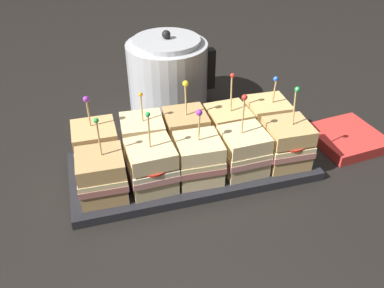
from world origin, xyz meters
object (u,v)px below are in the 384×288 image
at_px(sandwich_back_far_right, 266,120).
at_px(sandwich_front_right, 243,151).
at_px(sandwich_back_center, 186,132).
at_px(sandwich_back_right, 228,127).
at_px(sandwich_front_left, 151,166).
at_px(sandwich_front_far_left, 102,175).
at_px(sandwich_front_center, 198,159).
at_px(sandwich_front_far_right, 287,144).
at_px(sandwich_back_left, 143,139).
at_px(serving_platter, 192,166).
at_px(sandwich_back_far_left, 96,147).
at_px(napkin_stack, 347,138).
at_px(kettle_steel, 168,75).

bearing_deg(sandwich_back_far_right, sandwich_front_right, -134.82).
relative_size(sandwich_back_center, sandwich_back_right, 0.97).
height_order(sandwich_front_left, sandwich_back_far_right, sandwich_front_left).
bearing_deg(sandwich_front_left, sandwich_front_far_left, 179.23).
distance_m(sandwich_front_far_left, sandwich_back_far_right, 0.37).
height_order(sandwich_front_far_left, sandwich_back_right, sandwich_back_right).
height_order(sandwich_front_center, sandwich_front_far_right, sandwich_front_far_right).
bearing_deg(sandwich_back_left, sandwich_back_center, -0.45).
distance_m(sandwich_front_left, sandwich_front_far_right, 0.27).
height_order(serving_platter, sandwich_front_right, sandwich_front_right).
height_order(sandwich_back_far_left, sandwich_back_far_right, sandwich_back_far_left).
bearing_deg(sandwich_front_center, sandwich_back_far_left, 153.63).
xyz_separation_m(sandwich_front_far_right, sandwich_back_left, (-0.27, 0.09, -0.00)).
relative_size(sandwich_front_right, sandwich_back_center, 1.02).
bearing_deg(sandwich_front_left, sandwich_front_far_right, -0.43).
relative_size(sandwich_front_far_left, sandwich_back_far_right, 1.07).
xyz_separation_m(sandwich_front_far_left, sandwich_front_center, (0.18, -0.00, 0.00)).
bearing_deg(serving_platter, sandwich_front_far_left, -166.28).
distance_m(serving_platter, sandwich_front_center, 0.07).
bearing_deg(sandwich_front_right, sandwich_front_center, 179.77).
height_order(sandwich_front_far_right, sandwich_back_right, same).
height_order(sandwich_back_right, sandwich_back_far_right, sandwich_back_right).
relative_size(sandwich_front_left, sandwich_back_far_right, 1.08).
distance_m(sandwich_back_far_left, sandwich_back_far_right, 0.36).
bearing_deg(sandwich_back_far_left, sandwich_back_center, -0.03).
bearing_deg(serving_platter, sandwich_front_right, -26.20).
relative_size(sandwich_front_left, napkin_stack, 1.04).
bearing_deg(sandwich_back_far_right, sandwich_front_center, -153.55).
bearing_deg(sandwich_front_right, sandwich_back_left, 153.07).
bearing_deg(sandwich_back_left, kettle_steel, 64.66).
bearing_deg(sandwich_front_center, napkin_stack, 6.62).
bearing_deg(sandwich_front_far_left, sandwich_back_right, 18.05).
bearing_deg(sandwich_back_far_right, serving_platter, -165.75).
bearing_deg(sandwich_front_far_right, sandwich_back_center, 152.65).
distance_m(sandwich_front_left, sandwich_front_center, 0.09).
xyz_separation_m(kettle_steel, napkin_stack, (0.34, -0.26, -0.08)).
distance_m(sandwich_front_far_left, sandwich_back_far_left, 0.09).
xyz_separation_m(serving_platter, sandwich_back_right, (0.09, 0.04, 0.05)).
distance_m(sandwich_front_far_right, sandwich_back_far_left, 0.37).
height_order(sandwich_front_left, napkin_stack, sandwich_front_left).
xyz_separation_m(sandwich_front_far_left, sandwich_back_far_right, (0.36, 0.09, 0.00)).
xyz_separation_m(sandwich_front_far_left, sandwich_back_center, (0.18, 0.09, 0.00)).
relative_size(sandwich_front_right, sandwich_back_left, 1.11).
xyz_separation_m(sandwich_back_right, kettle_steel, (-0.08, 0.22, 0.03)).
distance_m(sandwich_front_far_left, sandwich_back_center, 0.20).
relative_size(sandwich_back_far_left, sandwich_back_center, 0.94).
relative_size(sandwich_front_left, sandwich_back_left, 1.07).
relative_size(sandwich_back_far_left, sandwich_back_right, 0.92).
distance_m(sandwich_front_right, sandwich_back_far_right, 0.13).
relative_size(sandwich_back_far_right, kettle_steel, 0.69).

